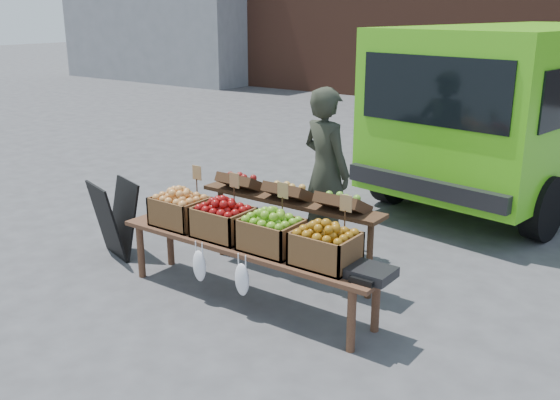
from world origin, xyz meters
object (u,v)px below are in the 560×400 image
Objects in this scene: display_bench at (247,273)px; weighing_scale at (371,273)px; vendor at (326,171)px; crate_green_apples at (325,249)px; chalkboard_sign at (115,219)px; crate_russet_pears at (223,222)px; back_table at (289,226)px; crate_golden_apples at (180,211)px; delivery_van at (525,112)px; crate_red_apples at (271,235)px.

display_bench is 1.29m from weighing_scale.
crate_green_apples is (0.95, -1.50, -0.19)m from vendor.
display_bench is at bearing 112.02° from vendor.
crate_green_apples is 1.47× the size of weighing_scale.
chalkboard_sign is 1.67× the size of crate_green_apples.
display_bench is at bearing 0.00° from crate_russet_pears.
back_table is 4.20× the size of crate_golden_apples.
weighing_scale is (3.10, -0.03, 0.19)m from chalkboard_sign.
delivery_van reaches higher than back_table.
back_table is 4.20× the size of crate_green_apples.
weighing_scale is (0.43, 0.00, -0.10)m from crate_green_apples.
delivery_van reaches higher than weighing_scale.
crate_golden_apples is (-1.76, -5.04, -0.47)m from delivery_van.
delivery_van is 5.10m from crate_red_apples.
crate_golden_apples is 1.65m from crate_green_apples.
vendor is 1.79m from crate_green_apples.
crate_green_apples is (0.82, 0.00, 0.42)m from display_bench.
weighing_scale is (1.37, -1.50, -0.29)m from vendor.
weighing_scale is at bearing -77.85° from delivery_van.
chalkboard_sign is at bearing 179.28° from crate_red_apples.
weighing_scale is (0.97, 0.00, -0.10)m from crate_red_apples.
delivery_van is 5.78m from chalkboard_sign.
vendor reaches higher than crate_russet_pears.
crate_golden_apples reaches higher than chalkboard_sign.
back_table is (1.80, 0.69, 0.10)m from chalkboard_sign.
delivery_van is 6.31× the size of chalkboard_sign.
crate_green_apples reaches higher than weighing_scale.
delivery_van is at bearing 70.80° from crate_golden_apples.
chalkboard_sign is 0.40× the size of back_table.
crate_red_apples is at bearing 180.00° from crate_green_apples.
crate_red_apples is (2.13, -0.03, 0.29)m from chalkboard_sign.
crate_green_apples is at bearing -82.68° from delivery_van.
weighing_scale reaches higher than display_bench.
vendor reaches higher than crate_red_apples.
crate_red_apples is at bearing -88.89° from delivery_van.
vendor is 0.67× the size of display_bench.
back_table is at bearing 112.95° from vendor.
crate_russet_pears is at bearing 16.40° from chalkboard_sign.
back_table reaches higher than crate_russet_pears.
weighing_scale is at bearing 0.00° from crate_green_apples.
crate_red_apples is at bearing 0.00° from display_bench.
delivery_van is 15.47× the size of weighing_scale.
weighing_scale is (0.32, -5.04, -0.57)m from delivery_van.
crate_red_apples is 1.00× the size of crate_green_apples.
vendor is at bearing 95.67° from back_table.
back_table reaches higher than weighing_scale.
crate_russet_pears reaches higher than display_bench.
delivery_van is 5.08m from weighing_scale.
delivery_van reaches higher than chalkboard_sign.
crate_green_apples is at bearing 0.00° from crate_red_apples.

